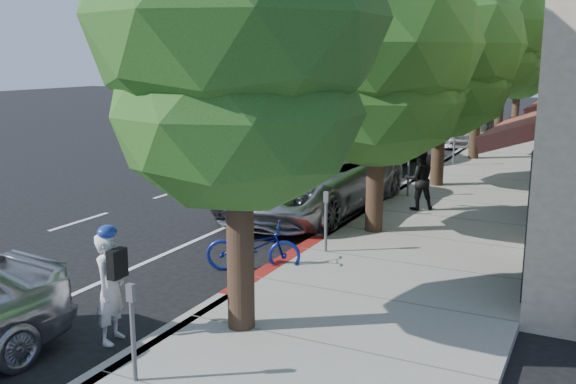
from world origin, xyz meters
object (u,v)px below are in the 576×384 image
Objects in this scene: street_tree_0 at (237,27)px; silver_suv at (311,178)px; bicycle at (253,247)px; dark_sedan at (384,143)px; street_tree_1 at (379,49)px; street_tree_2 at (443,48)px; dark_suv_far at (465,123)px; cyclist at (110,288)px; street_tree_4 at (504,40)px; pedestrian at (419,179)px; street_tree_5 at (520,50)px; street_tree_3 at (481,26)px; white_pickup at (464,129)px.

street_tree_0 is 1.08× the size of silver_suv.
bicycle is 0.35× the size of dark_sedan.
street_tree_1 reaches higher than dark_sedan.
street_tree_2 reaches higher than dark_suv_far.
street_tree_2 is 4.39× the size of cyclist.
dark_suv_far is at bearing 173.31° from street_tree_4.
street_tree_5 is at bearing -119.92° from pedestrian.
street_tree_0 reaches higher than silver_suv.
street_tree_3 is 1.58× the size of dark_suv_far.
street_tree_4 is at bearing 28.25° from white_pickup.
street_tree_4 is 1.05× the size of street_tree_5.
bicycle is at bearing -94.84° from street_tree_3.
street_tree_3 is 10.40m from pedestrian.
street_tree_1 reaches higher than pedestrian.
dark_suv_far reaches higher than cyclist.
street_tree_1 is 1.34× the size of dark_sedan.
street_tree_2 is at bearing -114.93° from pedestrian.
street_tree_5 is at bearing 78.77° from dark_sedan.
street_tree_1 is 18.01m from street_tree_4.
street_tree_5 is (0.00, 18.00, 0.07)m from street_tree_2.
dark_suv_far reaches higher than bicycle.
street_tree_4 is at bearing 90.00° from street_tree_3.
street_tree_2 is at bearing -90.00° from street_tree_3.
bicycle is at bearing -111.26° from street_tree_1.
dark_sedan is at bearing 129.24° from street_tree_2.
pedestrian is at bearing 87.56° from street_tree_0.
street_tree_1 is at bearing -44.74° from bicycle.
street_tree_3 is (-0.00, 18.00, 0.73)m from street_tree_0.
street_tree_0 reaches higher than dark_suv_far.
dark_sedan is (-2.91, 15.56, -3.62)m from street_tree_0.
street_tree_3 is at bearing -118.69° from pedestrian.
street_tree_2 is at bearing -90.00° from street_tree_4.
bicycle is 20.34m from white_pickup.
white_pickup is (0.19, 24.00, -0.10)m from cyclist.
dark_suv_far is 3.34× the size of pedestrian.
street_tree_2 is 12.01m from street_tree_4.
bicycle is (-1.30, -27.34, -3.92)m from street_tree_5.
street_tree_3 reaches higher than street_tree_0.
cyclist is at bearing -94.78° from street_tree_3.
silver_suv is at bearing -12.24° from bicycle.
street_tree_3 is 1.70× the size of white_pickup.
street_tree_1 is at bearing -90.00° from street_tree_2.
street_tree_1 reaches higher than cyclist.
white_pickup is 3.10× the size of pedestrian.
street_tree_4 is 25.37m from cyclist.
street_tree_0 is 4.50× the size of pedestrian.
pedestrian is at bearing -23.63° from cyclist.
street_tree_3 is 11.56m from silver_suv.
dark_suv_far is at bearing 104.35° from street_tree_3.
street_tree_3 reaches higher than street_tree_4.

